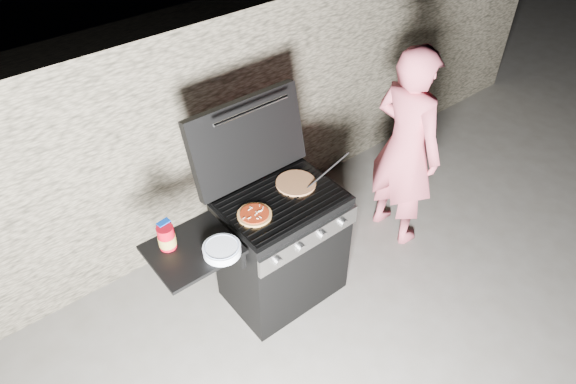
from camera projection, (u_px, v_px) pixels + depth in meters
ground at (283, 289)px, 3.91m from camera, size 50.00×50.00×0.00m
stone_wall at (198, 130)px, 3.94m from camera, size 8.00×0.35×1.80m
gas_grill at (254, 265)px, 3.49m from camera, size 1.34×0.79×0.91m
pizza_topped at (255, 214)px, 3.19m from camera, size 0.28×0.28×0.02m
pizza_plain at (296, 183)px, 3.43m from camera, size 0.36×0.36×0.01m
sauce_jar at (166, 237)px, 2.96m from camera, size 0.12×0.12×0.16m
blue_carton at (166, 232)px, 2.99m from camera, size 0.08×0.05×0.16m
plate_stack at (222, 250)px, 2.96m from camera, size 0.25×0.25×0.05m
person at (406, 148)px, 3.87m from camera, size 0.41×0.62×1.67m
tongs at (328, 171)px, 3.47m from camera, size 0.43×0.06×0.09m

